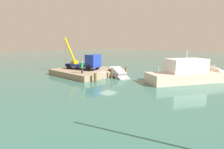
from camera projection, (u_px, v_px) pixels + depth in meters
ground at (108, 78)px, 28.90m from camera, size 200.00×200.00×0.00m
dock at (88, 72)px, 32.25m from camera, size 10.27×9.75×0.91m
crane_truck at (86, 62)px, 31.55m from camera, size 10.27×3.89×5.74m
dock_worker at (82, 67)px, 27.80m from camera, size 0.34×0.34×1.89m
salvaged_car at (119, 73)px, 29.13m from camera, size 4.52×3.08×2.41m
moored_yacht at (200, 76)px, 26.33m from camera, size 10.87×14.33×6.02m
piling_near at (95, 77)px, 25.87m from camera, size 0.41×0.41×1.31m
piling_mid at (112, 74)px, 28.33m from camera, size 0.33×0.33×1.53m
piling_far at (126, 71)px, 30.87m from camera, size 0.32×0.32×1.43m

